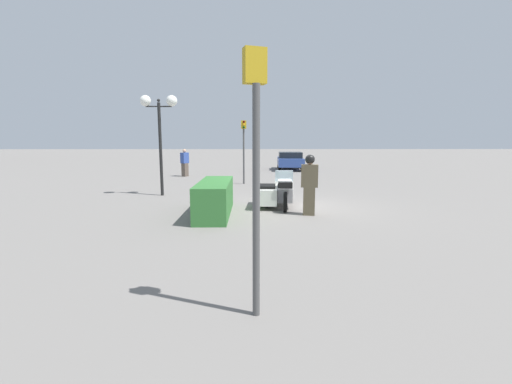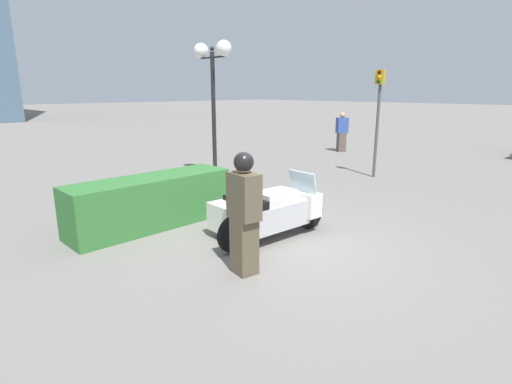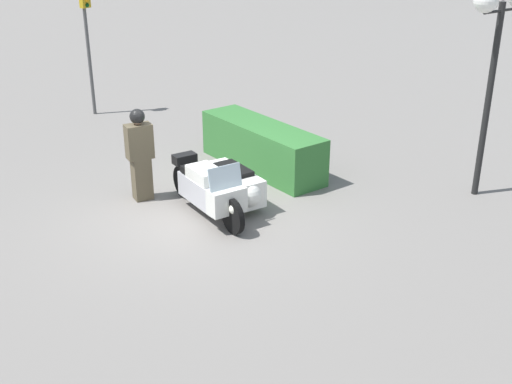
{
  "view_description": "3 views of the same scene",
  "coord_description": "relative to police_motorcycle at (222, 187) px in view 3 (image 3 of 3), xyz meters",
  "views": [
    {
      "loc": [
        -11.07,
        1.31,
        2.16
      ],
      "look_at": [
        -0.46,
        1.16,
        0.57
      ],
      "focal_mm": 24.0,
      "sensor_mm": 36.0,
      "label": 1
    },
    {
      "loc": [
        -4.85,
        -4.33,
        2.59
      ],
      "look_at": [
        0.43,
        1.01,
        0.67
      ],
      "focal_mm": 28.0,
      "sensor_mm": 36.0,
      "label": 2
    },
    {
      "loc": [
        9.07,
        -5.48,
        5.05
      ],
      "look_at": [
        1.06,
        0.62,
        0.65
      ],
      "focal_mm": 45.0,
      "sensor_mm": 36.0,
      "label": 3
    }
  ],
  "objects": [
    {
      "name": "hedge_bush_curbside",
      "position": [
        -1.23,
        1.88,
        0.03
      ],
      "size": [
        3.21,
        0.9,
        0.98
      ],
      "primitive_type": "cube",
      "color": "#337033",
      "rests_on": "ground"
    },
    {
      "name": "traffic_light_far",
      "position": [
        -7.19,
        0.75,
        1.66
      ],
      "size": [
        0.23,
        0.29,
        3.21
      ],
      "rotation": [
        0.0,
        0.0,
        0.29
      ],
      "color": "#4C4C4C",
      "rests_on": "ground"
    },
    {
      "name": "ground_plane",
      "position": [
        -0.17,
        -0.51,
        -0.46
      ],
      "size": [
        160.0,
        160.0,
        0.0
      ],
      "primitive_type": "plane",
      "color": "slate"
    },
    {
      "name": "officer_rider",
      "position": [
        -1.37,
        -0.9,
        0.48
      ],
      "size": [
        0.37,
        0.53,
        1.78
      ],
      "rotation": [
        0.0,
        0.0,
        2.98
      ],
      "color": "brown",
      "rests_on": "ground"
    },
    {
      "name": "twin_lamp_post",
      "position": [
        2.35,
        4.37,
        2.76
      ],
      "size": [
        0.42,
        1.43,
        3.91
      ],
      "color": "black",
      "rests_on": "ground"
    },
    {
      "name": "police_motorcycle",
      "position": [
        0.0,
        0.0,
        0.0
      ],
      "size": [
        2.46,
        1.35,
        1.15
      ],
      "rotation": [
        0.0,
        0.0,
        -0.07
      ],
      "color": "black",
      "rests_on": "ground"
    }
  ]
}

